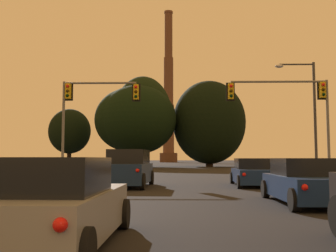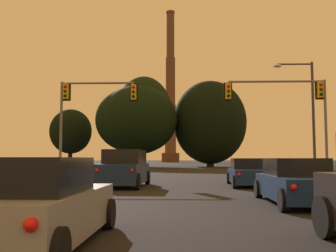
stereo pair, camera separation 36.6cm
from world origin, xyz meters
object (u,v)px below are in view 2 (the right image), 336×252
Objects in this scene: traffic_light_overhead_left at (86,105)px; street_lamp at (307,107)px; traffic_light_overhead_right at (292,102)px; suv_left_lane_front at (125,169)px; smokestack at (170,102)px; hatchback_left_lane_third at (36,206)px; sedan_right_lane_second at (297,182)px; sedan_right_lane_front at (249,173)px.

street_lamp is (15.78, 2.45, 0.13)m from traffic_light_overhead_left.
suv_left_lane_front is at bearing -148.97° from traffic_light_overhead_right.
smokestack is (-0.53, 125.80, 21.55)m from suv_left_lane_front.
smokestack is (-10.70, 119.68, 17.35)m from traffic_light_overhead_right.
traffic_light_overhead_left is 13.81m from traffic_light_overhead_right.
traffic_light_overhead_right reaches higher than suv_left_lane_front.
hatchback_left_lane_third is 0.07× the size of smokestack.
hatchback_left_lane_third is at bearing -85.76° from suv_left_lane_front.
hatchback_left_lane_third is 0.60× the size of traffic_light_overhead_right.
traffic_light_overhead_right is 3.62m from street_lamp.
traffic_light_overhead_left is (-4.08, 20.14, 4.43)m from hatchback_left_lane_third.
traffic_light_overhead_right is at bearing 64.34° from hatchback_left_lane_third.
smokestack is (-0.98, 139.23, 21.78)m from hatchback_left_lane_third.
hatchback_left_lane_third is 0.87× the size of sedan_right_lane_second.
traffic_light_overhead_right is (3.83, 5.29, 4.43)m from sedan_right_lane_front.
traffic_light_overhead_right is at bearing -123.21° from street_lamp.
smokestack reaches higher than sedan_right_lane_second.
sedan_right_lane_second is at bearing -86.99° from smokestack.
suv_left_lane_front is 0.73× the size of traffic_light_overhead_right.
sedan_right_lane_second is at bearing -54.04° from traffic_light_overhead_left.
traffic_light_overhead_left is (-3.63, 6.70, 4.20)m from suv_left_lane_front.
hatchback_left_lane_third is at bearing -132.59° from sedan_right_lane_second.
traffic_light_overhead_right is (9.72, 19.56, 4.43)m from hatchback_left_lane_third.
hatchback_left_lane_third is 8.66m from sedan_right_lane_second.
traffic_light_overhead_left is at bearing 127.28° from sedan_right_lane_second.
street_lamp is at bearing 63.38° from hatchback_left_lane_third.
traffic_light_overhead_right is at bearing -2.42° from traffic_light_overhead_left.
smokestack reaches higher than traffic_light_overhead_left.
sedan_right_lane_front and sedan_right_lane_second have the same top height.
traffic_light_overhead_left is at bearing 120.79° from suv_left_lane_front.
sedan_right_lane_front is 0.70× the size of traffic_light_overhead_right.
traffic_light_overhead_left is at bearing 152.27° from sedan_right_lane_front.
suv_left_lane_front is 12.59m from traffic_light_overhead_right.
traffic_light_overhead_left is at bearing -171.19° from street_lamp.
street_lamp reaches higher than sedan_right_lane_second.
sedan_right_lane_second is 0.95× the size of suv_left_lane_front.
traffic_light_overhead_left is (-10.08, 13.90, 4.43)m from sedan_right_lane_second.
street_lamp is at bearing 72.09° from sedan_right_lane_second.
smokestack reaches higher than street_lamp.
suv_left_lane_front reaches higher than sedan_right_lane_front.
smokestack is at bearing 94.32° from sedan_right_lane_second.
traffic_light_overhead_right is 0.80× the size of street_lamp.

